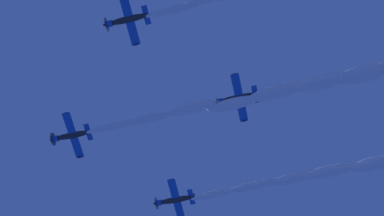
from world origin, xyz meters
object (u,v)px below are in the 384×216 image
(airplane_left_wingman, at_px, (127,20))
(airplane_right_wingman, at_px, (174,200))
(airplane_lead, at_px, (71,136))
(airplane_slot_tail, at_px, (237,98))

(airplane_left_wingman, relative_size, airplane_right_wingman, 1.00)
(airplane_lead, relative_size, airplane_slot_tail, 1.00)
(airplane_left_wingman, distance_m, airplane_slot_tail, 21.69)
(airplane_lead, height_order, airplane_right_wingman, airplane_right_wingman)
(airplane_right_wingman, relative_size, airplane_slot_tail, 1.00)
(airplane_left_wingman, distance_m, airplane_right_wingman, 32.52)
(airplane_left_wingman, height_order, airplane_slot_tail, airplane_slot_tail)
(airplane_left_wingman, relative_size, airplane_slot_tail, 1.00)
(airplane_right_wingman, height_order, airplane_slot_tail, airplane_right_wingman)
(airplane_right_wingman, bearing_deg, airplane_lead, -2.94)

